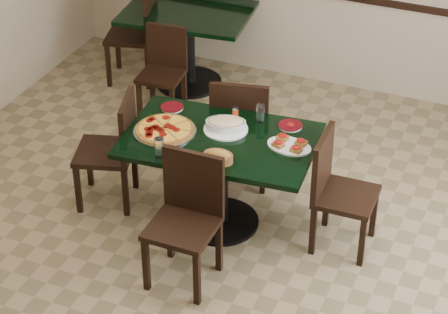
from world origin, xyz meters
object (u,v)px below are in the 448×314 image
at_px(chair_far, 241,126).
at_px(bread_basket, 218,156).
at_px(back_chair_near, 164,66).
at_px(back_chair_left, 140,28).
at_px(chair_left, 115,145).
at_px(chair_near, 187,211).
at_px(lasagna_casserole, 226,124).
at_px(main_table, 220,160).
at_px(bruschetta_platter, 289,144).
at_px(chair_right, 336,186).
at_px(pepperoni_pizza, 165,129).
at_px(back_table, 188,34).

distance_m(chair_far, bread_basket, 0.88).
xyz_separation_m(chair_far, back_chair_near, (-1.07, 0.82, -0.10)).
xyz_separation_m(chair_far, back_chair_left, (-1.53, 1.26, -0.00)).
bearing_deg(chair_left, chair_near, 40.07).
bearing_deg(bread_basket, lasagna_casserole, 103.50).
relative_size(main_table, lasagna_casserole, 4.27).
relative_size(chair_far, bread_basket, 4.51).
height_order(chair_left, bruschetta_platter, chair_left).
xyz_separation_m(chair_far, chair_right, (0.89, -0.43, -0.04)).
distance_m(chair_far, chair_left, 0.97).
relative_size(chair_right, bruschetta_platter, 2.53).
bearing_deg(back_chair_left, pepperoni_pizza, 17.34).
relative_size(chair_right, pepperoni_pizza, 1.97).
relative_size(bread_basket, bruschetta_platter, 0.60).
bearing_deg(main_table, chair_left, 177.37).
bearing_deg(back_chair_left, main_table, 26.28).
relative_size(chair_left, back_chair_left, 0.96).
relative_size(main_table, back_table, 1.14).
distance_m(back_table, chair_near, 2.73).
bearing_deg(chair_right, chair_left, 93.43).
height_order(back_chair_left, lasagna_casserole, back_chair_left).
relative_size(chair_near, bruschetta_platter, 2.65).
relative_size(chair_far, bruschetta_platter, 2.71).
bearing_deg(chair_left, bread_basket, 58.75).
height_order(chair_far, chair_right, chair_far).
height_order(chair_left, bread_basket, chair_left).
bearing_deg(bread_basket, bruschetta_platter, 40.66).
bearing_deg(chair_left, back_chair_left, -174.79).
relative_size(chair_far, back_chair_near, 1.19).
bearing_deg(chair_near, lasagna_casserole, 91.40).
bearing_deg(back_table, bruschetta_platter, -54.41).
distance_m(chair_far, pepperoni_pizza, 0.74).
distance_m(chair_near, back_chair_left, 2.88).
xyz_separation_m(chair_left, bread_basket, (0.94, -0.24, 0.28)).
bearing_deg(chair_near, back_table, 114.61).
distance_m(back_table, pepperoni_pizza, 2.11).
height_order(main_table, pepperoni_pizza, pepperoni_pizza).
bearing_deg(main_table, back_table, 115.93).
bearing_deg(chair_far, back_chair_left, -52.12).
bearing_deg(bruschetta_platter, chair_right, 13.47).
bearing_deg(back_chair_near, chair_right, -37.93).
relative_size(back_table, chair_far, 1.30).
bearing_deg(bread_basket, chair_far, 99.02).
bearing_deg(chair_left, back_table, 171.73).
bearing_deg(chair_near, bruschetta_platter, 54.54).
relative_size(back_chair_left, bruschetta_platter, 2.69).
height_order(main_table, lasagna_casserole, lasagna_casserole).
xyz_separation_m(chair_far, pepperoni_pizza, (-0.34, -0.62, 0.23)).
relative_size(chair_left, pepperoni_pizza, 2.01).
bearing_deg(chair_right, back_table, 46.22).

